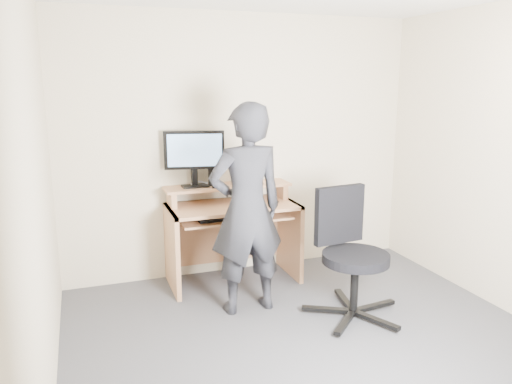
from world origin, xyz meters
TOP-DOWN VIEW (x-y plane):
  - ground at (0.00, 0.00)m, footprint 3.50×3.50m
  - back_wall at (0.00, 1.75)m, footprint 3.50×0.02m
  - desk at (-0.20, 1.53)m, footprint 1.20×0.60m
  - monitor at (-0.51, 1.61)m, footprint 0.55×0.16m
  - external_drive at (-0.34, 1.65)m, footprint 0.11×0.14m
  - travel_mug at (-0.13, 1.60)m, footprint 0.09×0.09m
  - smartphone at (0.09, 1.57)m, footprint 0.07×0.13m
  - charger at (-0.36, 1.50)m, footprint 0.05×0.05m
  - headphones at (-0.47, 1.65)m, footprint 0.16×0.16m
  - keyboard at (-0.33, 1.36)m, footprint 0.47×0.20m
  - mouse at (0.17, 1.35)m, footprint 0.10×0.07m
  - office_chair at (0.49, 0.49)m, footprint 0.79×0.80m
  - person at (-0.27, 0.83)m, footprint 0.65×0.45m

SIDE VIEW (x-z plane):
  - ground at x=0.00m, z-range 0.00..0.00m
  - desk at x=-0.20m, z-range 0.09..1.00m
  - office_chair at x=0.49m, z-range 0.05..1.06m
  - keyboard at x=-0.33m, z-range 0.65..0.68m
  - mouse at x=0.17m, z-range 0.75..0.79m
  - person at x=-0.27m, z-range 0.00..1.72m
  - smartphone at x=0.09m, z-range 0.91..0.92m
  - headphones at x=-0.47m, z-range 0.89..0.95m
  - charger at x=-0.36m, z-range 0.91..0.94m
  - travel_mug at x=-0.13m, z-range 0.91..1.07m
  - external_drive at x=-0.34m, z-range 0.91..1.11m
  - monitor at x=-0.51m, z-range 0.96..1.48m
  - back_wall at x=0.00m, z-range 0.00..2.50m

